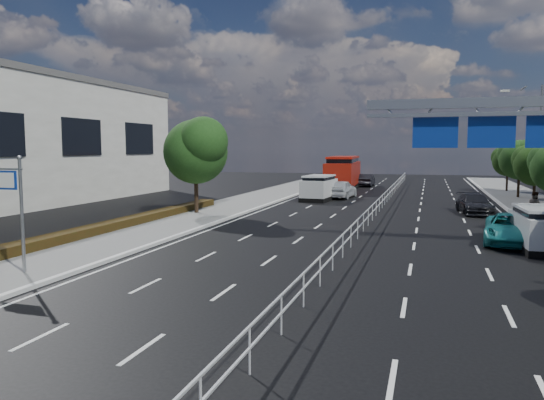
% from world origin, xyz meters
% --- Properties ---
extents(ground, '(160.00, 160.00, 0.00)m').
position_xyz_m(ground, '(0.00, 0.00, 0.00)').
color(ground, black).
rests_on(ground, ground).
extents(sidewalk_near, '(5.00, 140.00, 0.14)m').
position_xyz_m(sidewalk_near, '(-11.50, 0.00, 0.07)').
color(sidewalk_near, slate).
rests_on(sidewalk_near, ground).
extents(kerb_near, '(0.25, 140.00, 0.15)m').
position_xyz_m(kerb_near, '(-9.00, 0.00, 0.07)').
color(kerb_near, silver).
rests_on(kerb_near, ground).
extents(median_fence, '(0.05, 85.00, 1.02)m').
position_xyz_m(median_fence, '(0.00, 22.50, 0.53)').
color(median_fence, silver).
rests_on(median_fence, ground).
extents(hedge_near, '(1.00, 36.00, 0.44)m').
position_xyz_m(hedge_near, '(-13.30, 5.00, 0.36)').
color(hedge_near, black).
rests_on(hedge_near, sidewalk_near).
extents(toilet_sign, '(1.62, 0.18, 4.34)m').
position_xyz_m(toilet_sign, '(-10.95, 0.00, 2.94)').
color(toilet_sign, gray).
rests_on(toilet_sign, ground).
extents(overhead_gantry, '(10.24, 0.38, 7.45)m').
position_xyz_m(overhead_gantry, '(6.74, 10.05, 5.61)').
color(overhead_gantry, gray).
rests_on(overhead_gantry, ground).
extents(streetlight_far, '(2.78, 2.40, 9.00)m').
position_xyz_m(streetlight_far, '(10.50, 26.00, 5.21)').
color(streetlight_far, gray).
rests_on(streetlight_far, ground).
extents(near_tree_back, '(4.84, 4.51, 6.69)m').
position_xyz_m(near_tree_back, '(-11.94, 17.97, 4.61)').
color(near_tree_back, black).
rests_on(near_tree_back, ground).
extents(far_tree_f, '(3.52, 3.28, 5.02)m').
position_xyz_m(far_tree_f, '(11.24, 29.48, 3.49)').
color(far_tree_f, black).
rests_on(far_tree_f, ground).
extents(far_tree_g, '(3.96, 3.69, 5.45)m').
position_xyz_m(far_tree_g, '(11.25, 36.98, 3.75)').
color(far_tree_g, black).
rests_on(far_tree_g, ground).
extents(far_tree_h, '(3.41, 3.18, 4.91)m').
position_xyz_m(far_tree_h, '(11.24, 44.48, 3.42)').
color(far_tree_h, black).
rests_on(far_tree_h, ground).
extents(white_minivan, '(2.56, 5.23, 2.21)m').
position_xyz_m(white_minivan, '(-5.91, 30.46, 1.09)').
color(white_minivan, black).
rests_on(white_minivan, ground).
extents(red_bus, '(3.54, 12.43, 3.68)m').
position_xyz_m(red_bus, '(-5.82, 43.52, 1.92)').
color(red_bus, black).
rests_on(red_bus, ground).
extents(near_car_silver, '(2.50, 5.14, 1.69)m').
position_xyz_m(near_car_silver, '(-4.32, 32.97, 0.84)').
color(near_car_silver, silver).
rests_on(near_car_silver, ground).
extents(near_car_dark, '(1.65, 4.51, 1.47)m').
position_xyz_m(near_car_dark, '(-3.85, 49.02, 0.74)').
color(near_car_dark, black).
rests_on(near_car_dark, ground).
extents(silver_minivan, '(2.22, 4.75, 1.93)m').
position_xyz_m(silver_minivan, '(8.30, 10.81, 0.95)').
color(silver_minivan, black).
rests_on(silver_minivan, ground).
extents(parked_car_teal, '(2.97, 5.43, 1.44)m').
position_xyz_m(parked_car_teal, '(7.25, 12.00, 0.72)').
color(parked_car_teal, teal).
rests_on(parked_car_teal, ground).
extents(parked_car_dark, '(2.59, 5.04, 1.40)m').
position_xyz_m(parked_car_dark, '(6.50, 23.98, 0.70)').
color(parked_car_dark, black).
rests_on(parked_car_dark, ground).
extents(pedestrian_b, '(1.11, 1.11, 1.82)m').
position_xyz_m(pedestrian_b, '(9.60, 19.98, 1.05)').
color(pedestrian_b, gray).
rests_on(pedestrian_b, sidewalk_far).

